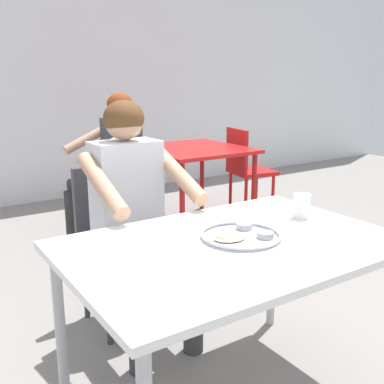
{
  "coord_description": "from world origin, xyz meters",
  "views": [
    {
      "loc": [
        -1.07,
        -1.22,
        1.34
      ],
      "look_at": [
        -0.05,
        0.33,
        0.87
      ],
      "focal_mm": 42.56,
      "sensor_mm": 36.0,
      "label": 1
    }
  ],
  "objects_px": {
    "diner_foreground": "(134,202)",
    "chair_red_right": "(245,165)",
    "thali_tray": "(241,235)",
    "drinking_cup": "(302,205)",
    "table_foreground": "(232,258)",
    "chair_red_left": "(130,180)",
    "table_background_red": "(193,156)",
    "chair_foreground": "(118,233)",
    "patron_background": "(112,156)"
  },
  "relations": [
    {
      "from": "diner_foreground",
      "to": "chair_red_right",
      "type": "relative_size",
      "value": 1.44
    },
    {
      "from": "thali_tray",
      "to": "drinking_cup",
      "type": "distance_m",
      "value": 0.41
    },
    {
      "from": "thali_tray",
      "to": "chair_red_right",
      "type": "bearing_deg",
      "value": 49.63
    },
    {
      "from": "table_foreground",
      "to": "thali_tray",
      "type": "distance_m",
      "value": 0.1
    },
    {
      "from": "table_foreground",
      "to": "chair_red_right",
      "type": "distance_m",
      "value": 2.78
    },
    {
      "from": "drinking_cup",
      "to": "chair_red_left",
      "type": "relative_size",
      "value": 0.13
    },
    {
      "from": "chair_red_left",
      "to": "chair_red_right",
      "type": "relative_size",
      "value": 0.99
    },
    {
      "from": "table_background_red",
      "to": "drinking_cup",
      "type": "bearing_deg",
      "value": -110.23
    },
    {
      "from": "chair_foreground",
      "to": "chair_red_right",
      "type": "height_order",
      "value": "chair_foreground"
    },
    {
      "from": "table_foreground",
      "to": "patron_background",
      "type": "relative_size",
      "value": 1.05
    },
    {
      "from": "chair_foreground",
      "to": "chair_red_left",
      "type": "bearing_deg",
      "value": 61.34
    },
    {
      "from": "chair_foreground",
      "to": "drinking_cup",
      "type": "bearing_deg",
      "value": -57.97
    },
    {
      "from": "table_foreground",
      "to": "diner_foreground",
      "type": "height_order",
      "value": "diner_foreground"
    },
    {
      "from": "chair_red_left",
      "to": "diner_foreground",
      "type": "bearing_deg",
      "value": -114.73
    },
    {
      "from": "chair_foreground",
      "to": "diner_foreground",
      "type": "relative_size",
      "value": 0.71
    },
    {
      "from": "drinking_cup",
      "to": "chair_foreground",
      "type": "distance_m",
      "value": 1.04
    },
    {
      "from": "thali_tray",
      "to": "patron_background",
      "type": "bearing_deg",
      "value": 80.47
    },
    {
      "from": "chair_foreground",
      "to": "table_background_red",
      "type": "xyz_separation_m",
      "value": [
        1.26,
        1.15,
        0.14
      ]
    },
    {
      "from": "thali_tray",
      "to": "diner_foreground",
      "type": "bearing_deg",
      "value": 100.79
    },
    {
      "from": "table_foreground",
      "to": "drinking_cup",
      "type": "relative_size",
      "value": 11.77
    },
    {
      "from": "table_foreground",
      "to": "diner_foreground",
      "type": "bearing_deg",
      "value": 95.95
    },
    {
      "from": "thali_tray",
      "to": "table_background_red",
      "type": "relative_size",
      "value": 0.35
    },
    {
      "from": "table_foreground",
      "to": "chair_red_right",
      "type": "bearing_deg",
      "value": 48.95
    },
    {
      "from": "drinking_cup",
      "to": "table_background_red",
      "type": "distance_m",
      "value": 2.13
    },
    {
      "from": "table_foreground",
      "to": "patron_background",
      "type": "height_order",
      "value": "patron_background"
    },
    {
      "from": "diner_foreground",
      "to": "chair_red_right",
      "type": "xyz_separation_m",
      "value": [
        1.9,
        1.39,
        -0.24
      ]
    },
    {
      "from": "drinking_cup",
      "to": "diner_foreground",
      "type": "relative_size",
      "value": 0.09
    },
    {
      "from": "table_foreground",
      "to": "chair_red_right",
      "type": "height_order",
      "value": "chair_red_right"
    },
    {
      "from": "thali_tray",
      "to": "diner_foreground",
      "type": "distance_m",
      "value": 0.7
    },
    {
      "from": "chair_red_right",
      "to": "patron_background",
      "type": "distance_m",
      "value": 1.44
    },
    {
      "from": "table_background_red",
      "to": "diner_foreground",
      "type": "bearing_deg",
      "value": -132.73
    },
    {
      "from": "drinking_cup",
      "to": "chair_foreground",
      "type": "xyz_separation_m",
      "value": [
        -0.53,
        0.85,
        -0.28
      ]
    },
    {
      "from": "table_foreground",
      "to": "patron_background",
      "type": "distance_m",
      "value": 2.1
    },
    {
      "from": "patron_background",
      "to": "chair_red_right",
      "type": "bearing_deg",
      "value": 1.26
    },
    {
      "from": "patron_background",
      "to": "drinking_cup",
      "type": "bearing_deg",
      "value": -88.41
    },
    {
      "from": "chair_foreground",
      "to": "table_foreground",
      "type": "bearing_deg",
      "value": -85.45
    },
    {
      "from": "thali_tray",
      "to": "diner_foreground",
      "type": "height_order",
      "value": "diner_foreground"
    },
    {
      "from": "thali_tray",
      "to": "table_background_red",
      "type": "distance_m",
      "value": 2.35
    },
    {
      "from": "drinking_cup",
      "to": "chair_red_left",
      "type": "xyz_separation_m",
      "value": [
        0.12,
        2.03,
        -0.28
      ]
    },
    {
      "from": "chair_foreground",
      "to": "patron_background",
      "type": "relative_size",
      "value": 0.71
    },
    {
      "from": "drinking_cup",
      "to": "thali_tray",
      "type": "bearing_deg",
      "value": -171.66
    },
    {
      "from": "thali_tray",
      "to": "patron_background",
      "type": "distance_m",
      "value": 2.08
    },
    {
      "from": "table_foreground",
      "to": "diner_foreground",
      "type": "xyz_separation_m",
      "value": [
        -0.07,
        0.7,
        0.08
      ]
    },
    {
      "from": "diner_foreground",
      "to": "chair_red_right",
      "type": "bearing_deg",
      "value": 36.31
    },
    {
      "from": "thali_tray",
      "to": "diner_foreground",
      "type": "relative_size",
      "value": 0.26
    },
    {
      "from": "chair_foreground",
      "to": "chair_red_left",
      "type": "xyz_separation_m",
      "value": [
        0.65,
        1.19,
        -0.01
      ]
    },
    {
      "from": "chair_red_left",
      "to": "chair_foreground",
      "type": "bearing_deg",
      "value": -118.66
    },
    {
      "from": "table_foreground",
      "to": "chair_red_right",
      "type": "relative_size",
      "value": 1.5
    },
    {
      "from": "chair_foreground",
      "to": "diner_foreground",
      "type": "height_order",
      "value": "diner_foreground"
    },
    {
      "from": "table_background_red",
      "to": "chair_red_left",
      "type": "relative_size",
      "value": 1.1
    }
  ]
}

